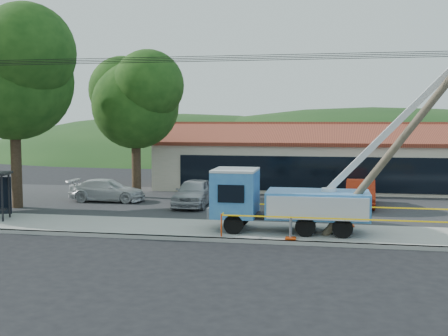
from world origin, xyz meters
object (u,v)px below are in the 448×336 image
leaning_pole (406,134)px  car_silver (194,208)px  car_red (360,208)px  utility_truck (286,198)px  car_white (107,203)px

leaning_pole → car_silver: (-10.18, 6.76, -4.27)m
leaning_pole → car_red: bearing=98.2°
utility_truck → leaning_pole: size_ratio=1.39×
car_silver → car_red: 9.11m
utility_truck → leaning_pole: 5.45m
car_silver → car_white: car_silver is taller
car_red → leaning_pole: bearing=-78.5°
leaning_pole → car_white: bearing=154.0°
utility_truck → leaning_pole: utility_truck is taller
utility_truck → car_white: utility_truck is taller
utility_truck → car_white: 13.08m
car_red → car_white: bearing=-173.7°
utility_truck → leaning_pole: (4.69, -0.51, 2.72)m
car_white → leaning_pole: bearing=-117.5°
utility_truck → car_white: size_ratio=2.40×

